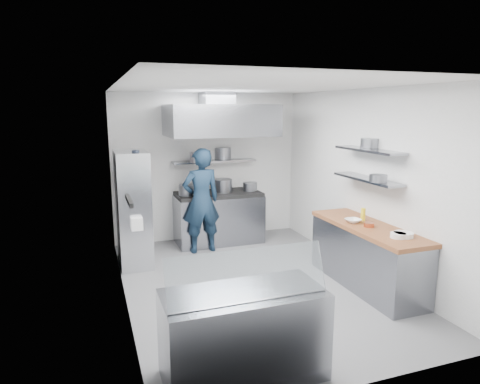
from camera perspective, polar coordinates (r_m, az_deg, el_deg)
name	(u,v)px	position (r m, az deg, el deg)	size (l,w,h in m)	color
floor	(254,284)	(6.37, 1.85, -12.11)	(5.00, 5.00, 0.00)	#5D5D60
ceiling	(255,86)	(5.86, 2.02, 13.95)	(5.00, 5.00, 0.00)	silver
wall_back	(207,167)	(8.30, -4.39, 3.39)	(3.60, 0.02, 2.80)	white
wall_front	(361,240)	(3.81, 15.89, -6.24)	(3.60, 0.02, 2.80)	white
wall_left	(121,198)	(5.57, -15.59, -0.79)	(5.00, 0.02, 2.80)	white
wall_right	(364,182)	(6.81, 16.17, 1.30)	(5.00, 0.02, 2.80)	white
gas_range	(219,219)	(8.14, -2.87, -3.58)	(1.60, 0.80, 0.90)	gray
cooktop	(218,194)	(8.03, -2.91, -0.26)	(1.57, 0.78, 0.06)	black
stock_pot_left	(187,190)	(7.79, -7.08, 0.30)	(0.30, 0.30, 0.20)	slate
stock_pot_mid	(223,186)	(8.06, -2.34, 0.87)	(0.37, 0.37, 0.24)	slate
stock_pot_right	(250,186)	(8.17, 1.34, 0.74)	(0.27, 0.27, 0.16)	slate
over_range_shelf	(214,161)	(8.16, -3.43, 4.12)	(1.60, 0.30, 0.04)	gray
shelf_pot_a	(197,157)	(7.87, -5.73, 4.63)	(0.27, 0.27, 0.18)	slate
shelf_pot_b	(223,153)	(8.38, -2.35, 5.20)	(0.33, 0.33, 0.22)	slate
extractor_hood	(220,120)	(7.71, -2.63, 9.53)	(1.90, 1.15, 0.55)	gray
hood_duct	(217,99)	(7.92, -3.14, 12.32)	(0.55, 0.55, 0.24)	slate
red_firebox	(142,169)	(8.01, -12.95, 3.00)	(0.22, 0.10, 0.26)	red
chef	(201,201)	(7.49, -5.18, -1.17)	(0.67, 0.44, 1.84)	#122438
wire_rack	(133,208)	(7.09, -14.07, -2.14)	(0.50, 0.90, 1.85)	silver
rack_bin_a	(137,223)	(6.66, -13.62, -4.07)	(0.17, 0.21, 0.19)	white
rack_bin_b	(133,187)	(6.91, -14.13, 0.70)	(0.14, 0.18, 0.16)	yellow
rack_jar	(136,156)	(6.64, -13.73, 4.66)	(0.11, 0.11, 0.18)	black
knife_strip	(129,201)	(4.66, -14.57, -1.12)	(0.04, 0.55, 0.05)	black
prep_counter_base	(366,258)	(6.40, 16.48, -8.42)	(0.62, 2.00, 0.84)	gray
prep_counter_top	(368,227)	(6.27, 16.71, -4.53)	(0.65, 2.04, 0.06)	brown
plate_stack_a	(403,235)	(5.84, 20.96, -5.33)	(0.25, 0.25, 0.06)	white
plate_stack_b	(398,235)	(5.78, 20.34, -5.45)	(0.20, 0.20, 0.06)	white
copper_pan	(369,225)	(6.17, 16.81, -4.19)	(0.14, 0.14, 0.06)	#BB5A34
squeeze_bottle	(363,214)	(6.49, 16.09, -2.87)	(0.07, 0.07, 0.18)	yellow
mixing_bowl	(353,221)	(6.34, 14.84, -3.72)	(0.22, 0.22, 0.05)	white
wall_shelf_lower	(367,179)	(6.47, 16.60, 1.66)	(0.30, 1.30, 0.04)	gray
wall_shelf_upper	(369,150)	(6.41, 16.81, 5.37)	(0.30, 1.30, 0.04)	gray
shelf_pot_c	(378,178)	(6.13, 17.95, 1.75)	(0.24, 0.24, 0.10)	slate
shelf_pot_d	(370,143)	(6.54, 16.90, 6.26)	(0.26, 0.26, 0.14)	slate
display_case	(243,335)	(4.22, 0.46, -18.49)	(1.50, 0.70, 0.85)	gray
display_glass	(248,274)	(3.83, 1.10, -10.91)	(1.47, 0.02, 0.45)	silver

